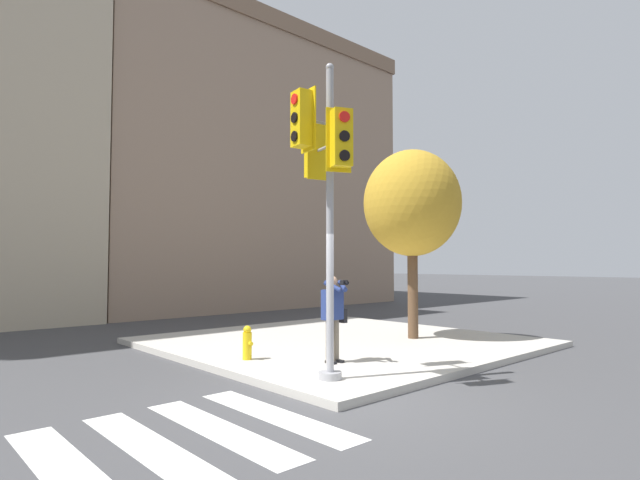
# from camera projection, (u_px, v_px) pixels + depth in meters

# --- Properties ---
(ground_plane) EXTENTS (160.00, 160.00, 0.00)m
(ground_plane) POSITION_uv_depth(u_px,v_px,m) (338.00, 398.00, 7.43)
(ground_plane) COLOR #424244
(sidewalk_corner) EXTENTS (8.00, 8.00, 0.14)m
(sidewalk_corner) POSITION_uv_depth(u_px,v_px,m) (340.00, 342.00, 12.38)
(sidewalk_corner) COLOR #BCB7AD
(sidewalk_corner) RESTS_ON ground_plane
(crosswalk_stripes) EXTENTS (3.93, 2.98, 0.01)m
(crosswalk_stripes) POSITION_uv_depth(u_px,v_px,m) (150.00, 447.00, 5.45)
(crosswalk_stripes) COLOR silver
(crosswalk_stripes) RESTS_ON ground_plane
(traffic_signal_pole) EXTENTS (1.02, 1.38, 5.23)m
(traffic_signal_pole) POSITION_uv_depth(u_px,v_px,m) (322.00, 168.00, 8.18)
(traffic_signal_pole) COLOR #939399
(traffic_signal_pole) RESTS_ON sidewalk_corner
(person_photographer) EXTENTS (0.58, 0.54, 1.64)m
(person_photographer) POSITION_uv_depth(u_px,v_px,m) (333.00, 311.00, 9.52)
(person_photographer) COLOR black
(person_photographer) RESTS_ON sidewalk_corner
(street_tree) EXTENTS (2.48, 2.48, 4.79)m
(street_tree) POSITION_uv_depth(u_px,v_px,m) (412.00, 204.00, 12.74)
(street_tree) COLOR brown
(street_tree) RESTS_ON sidewalk_corner
(fire_hydrant) EXTENTS (0.18, 0.24, 0.66)m
(fire_hydrant) POSITION_uv_depth(u_px,v_px,m) (247.00, 343.00, 9.78)
(fire_hydrant) COLOR yellow
(fire_hydrant) RESTS_ON sidewalk_corner
(building_right) EXTENTS (15.36, 11.86, 13.34)m
(building_right) POSITION_uv_depth(u_px,v_px,m) (217.00, 177.00, 26.58)
(building_right) COLOR gray
(building_right) RESTS_ON ground_plane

